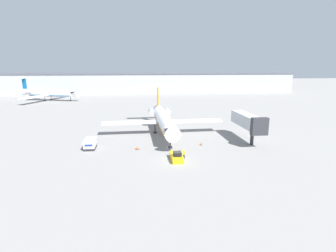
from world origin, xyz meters
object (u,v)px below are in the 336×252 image
(airplane_parked_far_left, at_px, (49,93))
(luggage_cart, at_px, (90,144))
(traffic_cone_left, at_px, (137,148))
(jet_bridge, at_px, (248,121))
(traffic_cone_right, at_px, (201,143))
(airplane_main, at_px, (163,119))
(pushback_tug, at_px, (176,157))
(worker_near_tug, at_px, (184,154))

(airplane_parked_far_left, bearing_deg, luggage_cart, -68.24)
(traffic_cone_left, bearing_deg, airplane_parked_far_left, 116.75)
(airplane_parked_far_left, bearing_deg, jet_bridge, -50.64)
(traffic_cone_right, xyz_separation_m, airplane_parked_far_left, (-53.79, 79.62, 3.23))
(airplane_main, bearing_deg, pushback_tug, -89.00)
(luggage_cart, relative_size, traffic_cone_left, 5.23)
(traffic_cone_left, relative_size, airplane_parked_far_left, 0.02)
(airplane_main, bearing_deg, jet_bridge, -27.10)
(traffic_cone_left, height_order, jet_bridge, jet_bridge)
(traffic_cone_right, height_order, airplane_parked_far_left, airplane_parked_far_left)
(airplane_main, relative_size, luggage_cart, 8.01)
(pushback_tug, distance_m, traffic_cone_right, 10.45)
(pushback_tug, xyz_separation_m, airplane_parked_far_left, (-47.39, 87.87, 2.92))
(airplane_main, height_order, luggage_cart, airplane_main)
(pushback_tug, xyz_separation_m, traffic_cone_left, (-6.64, 7.02, -0.35))
(traffic_cone_right, distance_m, jet_bridge, 11.23)
(worker_near_tug, relative_size, traffic_cone_right, 2.51)
(luggage_cart, relative_size, traffic_cone_right, 4.96)
(pushback_tug, distance_m, airplane_parked_far_left, 99.88)
(jet_bridge, bearing_deg, traffic_cone_left, -173.60)
(traffic_cone_left, bearing_deg, traffic_cone_right, 5.38)
(pushback_tug, xyz_separation_m, luggage_cart, (-15.75, 8.58, 0.30))
(airplane_main, xyz_separation_m, traffic_cone_right, (6.72, -10.14, -3.26))
(traffic_cone_left, height_order, airplane_parked_far_left, airplane_parked_far_left)
(traffic_cone_right, relative_size, airplane_parked_far_left, 0.02)
(luggage_cart, distance_m, airplane_parked_far_left, 85.41)
(traffic_cone_left, distance_m, traffic_cone_right, 13.10)
(traffic_cone_left, xyz_separation_m, traffic_cone_right, (13.04, 1.23, 0.04))
(airplane_main, height_order, pushback_tug, airplane_main)
(worker_near_tug, distance_m, traffic_cone_left, 10.37)
(traffic_cone_left, xyz_separation_m, jet_bridge, (23.40, 2.63, 4.14))
(traffic_cone_left, bearing_deg, pushback_tug, -46.60)
(luggage_cart, relative_size, worker_near_tug, 1.98)
(pushback_tug, bearing_deg, traffic_cone_left, 133.40)
(traffic_cone_left, distance_m, jet_bridge, 23.91)
(pushback_tug, bearing_deg, airplane_main, 91.00)
(airplane_main, bearing_deg, worker_near_tug, -84.66)
(pushback_tug, bearing_deg, traffic_cone_right, 52.21)
(airplane_main, relative_size, traffic_cone_right, 39.73)
(worker_near_tug, height_order, traffic_cone_left, worker_near_tug)
(traffic_cone_left, relative_size, jet_bridge, 0.06)
(traffic_cone_right, bearing_deg, jet_bridge, 7.69)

